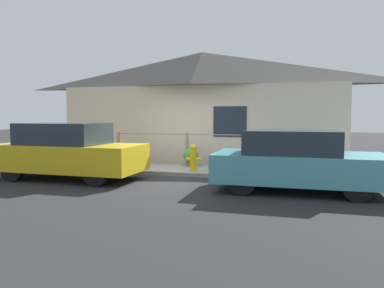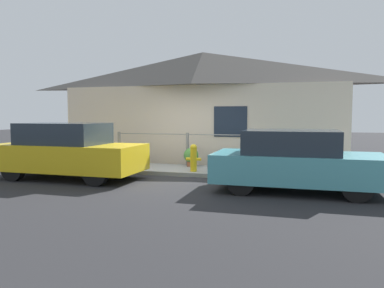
# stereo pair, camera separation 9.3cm
# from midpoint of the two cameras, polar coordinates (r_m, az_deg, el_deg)

# --- Properties ---
(ground_plane) EXTENTS (60.00, 60.00, 0.00)m
(ground_plane) POSITION_cam_midpoint_polar(r_m,az_deg,el_deg) (10.55, -2.87, -4.94)
(ground_plane) COLOR #262628
(sidewalk) EXTENTS (24.00, 1.67, 0.12)m
(sidewalk) POSITION_cam_midpoint_polar(r_m,az_deg,el_deg) (11.33, -1.49, -3.99)
(sidewalk) COLOR gray
(sidewalk) RESTS_ON ground_plane
(house) EXTENTS (10.25, 2.23, 3.98)m
(house) POSITION_cam_midpoint_polar(r_m,az_deg,el_deg) (13.67, 1.74, 10.44)
(house) COLOR beige
(house) RESTS_ON ground_plane
(fence) EXTENTS (4.90, 0.10, 1.04)m
(fence) POSITION_cam_midpoint_polar(r_m,az_deg,el_deg) (11.90, -0.48, -0.50)
(fence) COLOR gray
(fence) RESTS_ON sidewalk
(car_left) EXTENTS (3.95, 1.72, 1.51)m
(car_left) POSITION_cam_midpoint_polar(r_m,az_deg,el_deg) (10.57, -18.10, -1.05)
(car_left) COLOR gold
(car_left) RESTS_ON ground_plane
(car_right) EXTENTS (3.73, 1.78, 1.38)m
(car_right) POSITION_cam_midpoint_polar(r_m,az_deg,el_deg) (8.74, 15.80, -2.51)
(car_right) COLOR teal
(car_right) RESTS_ON ground_plane
(fire_hydrant) EXTENTS (0.44, 0.20, 0.78)m
(fire_hydrant) POSITION_cam_midpoint_polar(r_m,az_deg,el_deg) (10.62, 0.49, -2.02)
(fire_hydrant) COLOR yellow
(fire_hydrant) RESTS_ON sidewalk
(potted_plant_near_hydrant) EXTENTS (0.46, 0.46, 0.58)m
(potted_plant_near_hydrant) POSITION_cam_midpoint_polar(r_m,az_deg,el_deg) (11.68, 0.09, -1.86)
(potted_plant_near_hydrant) COLOR #9E5638
(potted_plant_near_hydrant) RESTS_ON sidewalk
(potted_plant_by_fence) EXTENTS (0.39, 0.39, 0.49)m
(potted_plant_by_fence) POSITION_cam_midpoint_polar(r_m,az_deg,el_deg) (12.33, -10.08, -1.93)
(potted_plant_by_fence) COLOR slate
(potted_plant_by_fence) RESTS_ON sidewalk
(potted_plant_corner) EXTENTS (0.43, 0.43, 0.57)m
(potted_plant_corner) POSITION_cam_midpoint_polar(r_m,az_deg,el_deg) (11.22, 13.24, -2.19)
(potted_plant_corner) COLOR brown
(potted_plant_corner) RESTS_ON sidewalk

